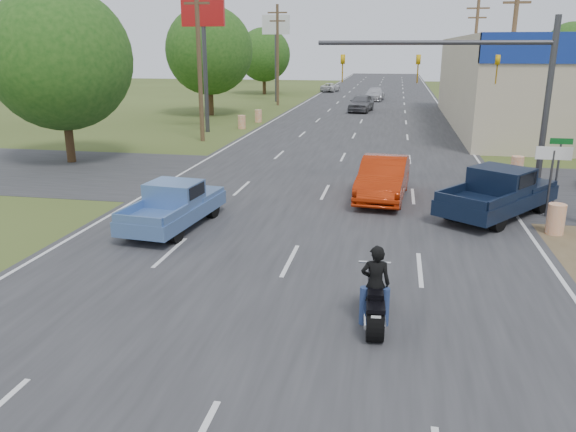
% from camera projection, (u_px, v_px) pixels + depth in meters
% --- Properties ---
extents(main_road, '(15.00, 180.00, 0.02)m').
position_uv_depth(main_road, '(361.00, 121.00, 46.02)').
color(main_road, '#2D2D30').
rests_on(main_road, ground).
extents(cross_road, '(120.00, 10.00, 0.02)m').
position_uv_depth(cross_road, '(330.00, 182.00, 25.32)').
color(cross_road, '#2D2D30').
rests_on(cross_road, ground).
extents(utility_pole_2, '(2.00, 0.28, 10.00)m').
position_uv_depth(utility_pole_2, '(511.00, 56.00, 34.33)').
color(utility_pole_2, '#4C3823').
rests_on(utility_pole_2, ground).
extents(utility_pole_3, '(2.00, 0.28, 10.00)m').
position_uv_depth(utility_pole_3, '(474.00, 53.00, 51.27)').
color(utility_pole_3, '#4C3823').
rests_on(utility_pole_3, ground).
extents(utility_pole_5, '(2.00, 0.28, 10.00)m').
position_uv_depth(utility_pole_5, '(199.00, 56.00, 34.90)').
color(utility_pole_5, '#4C3823').
rests_on(utility_pole_5, ground).
extents(utility_pole_6, '(2.00, 0.28, 10.00)m').
position_uv_depth(utility_pole_6, '(278.00, 53.00, 57.48)').
color(utility_pole_6, '#4C3823').
rests_on(utility_pole_6, ground).
extents(tree_0, '(7.14, 7.14, 8.84)m').
position_uv_depth(tree_0, '(60.00, 59.00, 28.19)').
color(tree_0, '#422D19').
rests_on(tree_0, ground).
extents(tree_1, '(7.56, 7.56, 9.36)m').
position_uv_depth(tree_1, '(209.00, 51.00, 48.72)').
color(tree_1, '#422D19').
rests_on(tree_1, ground).
extents(tree_2, '(6.72, 6.72, 8.32)m').
position_uv_depth(tree_2, '(264.00, 55.00, 71.60)').
color(tree_2, '#422D19').
rests_on(tree_2, ground).
extents(tree_4, '(9.24, 9.24, 11.44)m').
position_uv_depth(tree_4, '(20.00, 41.00, 86.82)').
color(tree_4, '#422D19').
rests_on(tree_4, ground).
extents(tree_5, '(7.98, 7.98, 9.88)m').
position_uv_depth(tree_5, '(570.00, 47.00, 90.72)').
color(tree_5, '#422D19').
rests_on(tree_5, ground).
extents(tree_6, '(8.82, 8.82, 10.92)m').
position_uv_depth(tree_6, '(215.00, 44.00, 101.26)').
color(tree_6, '#422D19').
rests_on(tree_6, ground).
extents(barrel_0, '(0.56, 0.56, 1.00)m').
position_uv_depth(barrel_0, '(556.00, 219.00, 18.11)').
color(barrel_0, orange).
rests_on(barrel_0, ground).
extents(barrel_1, '(0.56, 0.56, 1.00)m').
position_uv_depth(barrel_1, '(517.00, 167.00, 26.03)').
color(barrel_1, orange).
rests_on(barrel_1, ground).
extents(barrel_2, '(0.56, 0.56, 1.00)m').
position_uv_depth(barrel_2, '(242.00, 122.00, 41.75)').
color(barrel_2, orange).
rests_on(barrel_2, ground).
extents(barrel_3, '(0.56, 0.56, 1.00)m').
position_uv_depth(barrel_3, '(258.00, 116.00, 45.46)').
color(barrel_3, orange).
rests_on(barrel_3, ground).
extents(pole_sign_left_near, '(3.00, 0.35, 9.20)m').
position_uv_depth(pole_sign_left_near, '(203.00, 27.00, 38.31)').
color(pole_sign_left_near, '#3F3F44').
rests_on(pole_sign_left_near, ground).
extents(pole_sign_left_far, '(3.00, 0.35, 9.20)m').
position_uv_depth(pole_sign_left_far, '(276.00, 35.00, 60.89)').
color(pole_sign_left_far, '#3F3F44').
rests_on(pole_sign_left_far, ground).
extents(lane_sign, '(1.20, 0.08, 2.52)m').
position_uv_depth(lane_sign, '(552.00, 165.00, 19.55)').
color(lane_sign, '#3F3F44').
rests_on(lane_sign, ground).
extents(street_name_sign, '(0.80, 0.08, 2.61)m').
position_uv_depth(street_name_sign, '(558.00, 165.00, 20.94)').
color(street_name_sign, '#3F3F44').
rests_on(street_name_sign, ground).
extents(signal_mast, '(9.12, 0.40, 7.00)m').
position_uv_depth(signal_mast, '(478.00, 74.00, 21.96)').
color(signal_mast, '#3F3F44').
rests_on(signal_mast, ground).
extents(red_convertible, '(2.14, 5.12, 1.65)m').
position_uv_depth(red_convertible, '(383.00, 179.00, 22.28)').
color(red_convertible, '#AA2507').
rests_on(red_convertible, ground).
extents(motorcycle, '(0.72, 2.35, 1.19)m').
position_uv_depth(motorcycle, '(375.00, 304.00, 12.04)').
color(motorcycle, black).
rests_on(motorcycle, ground).
extents(rider, '(0.66, 0.46, 1.74)m').
position_uv_depth(rider, '(375.00, 288.00, 12.01)').
color(rider, black).
rests_on(rider, ground).
extents(blue_pickup, '(2.26, 4.83, 1.55)m').
position_uv_depth(blue_pickup, '(175.00, 204.00, 18.79)').
color(blue_pickup, black).
rests_on(blue_pickup, ground).
extents(navy_pickup, '(4.79, 5.48, 1.76)m').
position_uv_depth(navy_pickup, '(500.00, 192.00, 19.97)').
color(navy_pickup, black).
rests_on(navy_pickup, ground).
extents(distant_car_grey, '(2.46, 4.92, 1.61)m').
position_uv_depth(distant_car_grey, '(361.00, 103.00, 52.82)').
color(distant_car_grey, '#5E5E63').
rests_on(distant_car_grey, ground).
extents(distant_car_silver, '(2.30, 4.95, 1.40)m').
position_uv_depth(distant_car_silver, '(375.00, 94.00, 64.09)').
color(distant_car_silver, silver).
rests_on(distant_car_silver, ground).
extents(distant_car_white, '(2.50, 4.43, 1.17)m').
position_uv_depth(distant_car_white, '(330.00, 87.00, 76.93)').
color(distant_car_white, silver).
rests_on(distant_car_white, ground).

